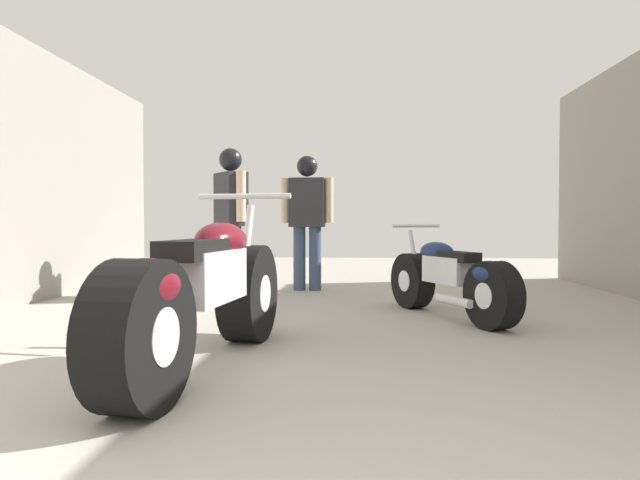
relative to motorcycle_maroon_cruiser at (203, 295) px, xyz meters
The scene contains 5 objects.
ground_plane 1.68m from the motorcycle_maroon_cruiser, 63.62° to the left, with size 18.40×18.40×0.00m, color #A8A399.
motorcycle_maroon_cruiser is the anchor object (origin of this frame).
motorcycle_black_naked 2.55m from the motorcycle_maroon_cruiser, 47.87° to the left, with size 0.94×1.69×0.83m.
mechanic_in_blue 3.41m from the motorcycle_maroon_cruiser, 100.02° to the left, with size 0.49×0.60×1.72m.
mechanic_with_helmet 3.94m from the motorcycle_maroon_cruiser, 86.19° to the left, with size 0.66×0.26×1.69m.
Camera 1 is at (0.15, -0.77, 0.84)m, focal length 31.55 mm.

